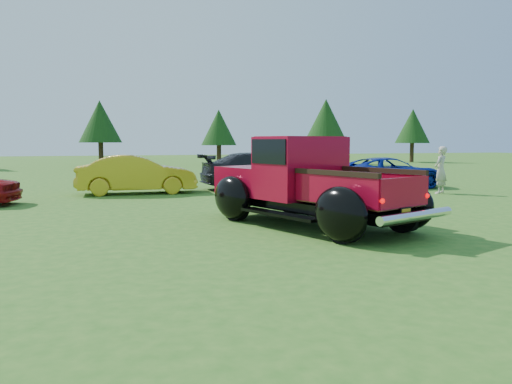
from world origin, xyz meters
TOP-DOWN VIEW (x-y plane):
  - ground at (0.00, 0.00)m, footprint 120.00×120.00m
  - tree_mid_left at (-3.00, 31.00)m, footprint 3.20×3.20m
  - tree_mid_right at (6.00, 30.00)m, footprint 2.82×2.82m
  - tree_east at (15.00, 29.50)m, footprint 3.46×3.46m
  - tree_far_east at (24.00, 30.50)m, footprint 3.07×3.07m
  - pickup_truck at (1.80, 1.75)m, footprint 4.10×5.80m
  - show_car_yellow at (-1.50, 9.63)m, footprint 4.28×1.52m
  - show_car_grey at (3.49, 10.20)m, footprint 5.09×2.28m
  - show_car_blue at (8.59, 9.05)m, footprint 4.52×2.14m
  - spectator at (9.13, 6.46)m, footprint 0.75×0.69m

SIDE VIEW (x-z plane):
  - ground at x=0.00m, z-range 0.00..0.00m
  - show_car_blue at x=8.59m, z-range 0.00..1.25m
  - show_car_yellow at x=-1.50m, z-range 0.00..1.41m
  - show_car_grey at x=3.49m, z-range 0.00..1.45m
  - spectator at x=9.13m, z-range 0.00..1.72m
  - pickup_truck at x=1.80m, z-range -0.05..1.97m
  - tree_mid_right at x=6.00m, z-range 0.77..5.17m
  - tree_far_east at x=24.00m, z-range 0.85..5.65m
  - tree_mid_left at x=-3.00m, z-range 0.88..5.88m
  - tree_east at x=15.00m, z-range 0.96..6.36m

